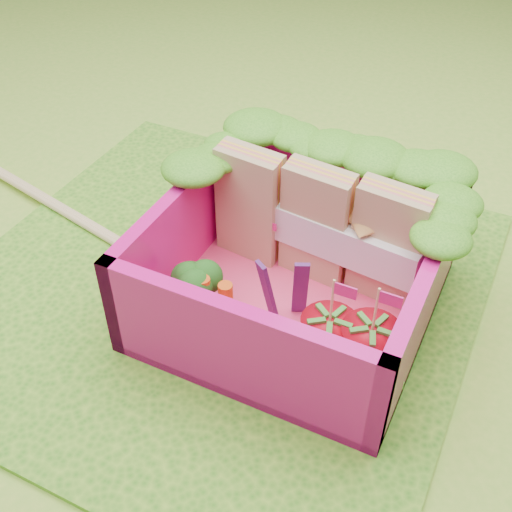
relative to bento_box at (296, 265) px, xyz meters
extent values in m
plane|color=#7DB934|center=(-0.43, -0.05, -0.31)|extent=(14.00, 14.00, 0.00)
cube|color=#418C1F|center=(-0.43, -0.05, -0.29)|extent=(2.60, 2.60, 0.03)
cube|color=#FF4174|center=(0.00, 0.00, -0.25)|extent=(1.30, 1.30, 0.05)
cube|color=#E51384|center=(0.00, 0.61, 0.00)|extent=(1.30, 0.07, 0.55)
cube|color=#E51384|center=(0.00, -0.61, 0.00)|extent=(1.30, 0.07, 0.55)
cube|color=#E51384|center=(-0.62, 0.00, 0.00)|extent=(0.07, 1.30, 0.55)
cube|color=#E51384|center=(0.61, 0.00, 0.00)|extent=(0.07, 1.30, 0.55)
ellipsoid|color=#297C16|center=(-0.50, 0.58, 0.33)|extent=(0.30, 0.30, 0.11)
ellipsoid|color=#297C16|center=(-0.39, 0.58, 0.33)|extent=(0.30, 0.30, 0.11)
ellipsoid|color=#297C16|center=(-0.28, 0.58, 0.33)|extent=(0.30, 0.30, 0.11)
ellipsoid|color=#297C16|center=(-0.17, 0.58, 0.33)|extent=(0.30, 0.30, 0.11)
ellipsoid|color=#297C16|center=(-0.06, 0.58, 0.33)|extent=(0.30, 0.30, 0.11)
ellipsoid|color=#297C16|center=(0.06, 0.58, 0.33)|extent=(0.30, 0.30, 0.11)
ellipsoid|color=#297C16|center=(0.17, 0.58, 0.33)|extent=(0.30, 0.30, 0.11)
ellipsoid|color=#297C16|center=(0.28, 0.58, 0.33)|extent=(0.30, 0.30, 0.11)
ellipsoid|color=#297C16|center=(0.39, 0.58, 0.33)|extent=(0.30, 0.30, 0.11)
ellipsoid|color=#297C16|center=(0.50, 0.58, 0.33)|extent=(0.30, 0.30, 0.11)
ellipsoid|color=#297C16|center=(-0.58, 0.10, 0.33)|extent=(0.27, 0.27, 0.10)
ellipsoid|color=#297C16|center=(-0.58, 0.24, 0.33)|extent=(0.27, 0.27, 0.10)
ellipsoid|color=#297C16|center=(-0.58, 0.38, 0.33)|extent=(0.27, 0.27, 0.10)
ellipsoid|color=#297C16|center=(0.58, 0.10, 0.33)|extent=(0.27, 0.27, 0.10)
ellipsoid|color=#297C16|center=(0.58, 0.24, 0.33)|extent=(0.27, 0.27, 0.10)
ellipsoid|color=#297C16|center=(0.58, 0.38, 0.33)|extent=(0.27, 0.27, 0.10)
cube|color=tan|center=(-0.37, 0.24, 0.08)|extent=(0.36, 0.19, 0.62)
cube|color=tan|center=(0.00, 0.24, 0.08)|extent=(0.36, 0.19, 0.62)
cube|color=tan|center=(0.37, 0.24, 0.08)|extent=(0.36, 0.19, 0.62)
cube|color=white|center=(0.00, 0.24, 0.05)|extent=(1.13, 0.29, 0.20)
cylinder|color=#679E4C|center=(-0.43, -0.28, -0.16)|extent=(0.12, 0.12, 0.14)
ellipsoid|color=#194A13|center=(-0.43, -0.28, -0.03)|extent=(0.31, 0.31, 0.12)
cylinder|color=#E15712|center=(-0.33, -0.32, -0.09)|extent=(0.07, 0.07, 0.27)
cylinder|color=#E15712|center=(-0.23, -0.30, -0.10)|extent=(0.07, 0.07, 0.25)
cube|color=#431751|center=(-0.06, -0.19, -0.04)|extent=(0.07, 0.05, 0.38)
cube|color=#431751|center=(0.07, -0.11, -0.04)|extent=(0.07, 0.05, 0.38)
cone|color=red|center=(0.29, -0.30, -0.10)|extent=(0.26, 0.26, 0.26)
cylinder|color=#E4CB80|center=(0.29, -0.30, 0.15)|extent=(0.01, 0.01, 0.24)
cube|color=#E1257D|center=(0.34, -0.30, 0.23)|extent=(0.10, 0.01, 0.06)
cone|color=red|center=(0.47, -0.28, -0.09)|extent=(0.27, 0.27, 0.27)
cylinder|color=#E4CB80|center=(0.47, -0.28, 0.16)|extent=(0.01, 0.01, 0.24)
cube|color=#E1257D|center=(0.52, -0.28, 0.24)|extent=(0.10, 0.01, 0.06)
cube|color=#60BA3A|center=(0.50, -0.07, -0.20)|extent=(0.29, 0.27, 0.05)
cube|color=#60BA3A|center=(0.50, -0.25, -0.20)|extent=(0.31, 0.24, 0.05)
cube|color=#60BA3A|center=(0.20, -0.33, -0.20)|extent=(0.24, 0.30, 0.05)
cube|color=#E1B57B|center=(-1.53, 0.09, -0.25)|extent=(1.94, 0.48, 0.04)
cube|color=#E1B57B|center=(-1.47, 0.10, -0.25)|extent=(1.94, 0.48, 0.04)
camera|label=1|loc=(0.84, -2.14, 2.05)|focal=45.00mm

